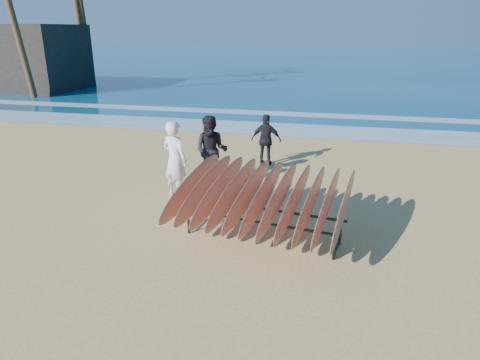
{
  "coord_description": "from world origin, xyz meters",
  "views": [
    {
      "loc": [
        1.91,
        -7.52,
        3.97
      ],
      "look_at": [
        0.0,
        0.8,
        0.95
      ],
      "focal_mm": 32.0,
      "sensor_mm": 36.0,
      "label": 1
    }
  ],
  "objects": [
    {
      "name": "person_dark_b",
      "position": [
        -0.14,
        5.0,
        0.79
      ],
      "size": [
        0.93,
        0.42,
        1.57
      ],
      "primitive_type": "imported",
      "rotation": [
        0.0,
        0.0,
        3.11
      ],
      "color": "black",
      "rests_on": "ground"
    },
    {
      "name": "foam_near",
      "position": [
        0.0,
        10.0,
        0.01
      ],
      "size": [
        160.0,
        160.0,
        0.0
      ],
      "primitive_type": "plane",
      "color": "white",
      "rests_on": "ground"
    },
    {
      "name": "foam_far",
      "position": [
        0.0,
        13.5,
        0.01
      ],
      "size": [
        160.0,
        160.0,
        0.0
      ],
      "primitive_type": "plane",
      "color": "white",
      "rests_on": "ground"
    },
    {
      "name": "ground",
      "position": [
        0.0,
        0.0,
        0.0
      ],
      "size": [
        120.0,
        120.0,
        0.0
      ],
      "primitive_type": "plane",
      "color": "tan",
      "rests_on": "ground"
    },
    {
      "name": "building",
      "position": [
        -20.42,
        18.72,
        2.13
      ],
      "size": [
        9.6,
        5.33,
        4.26
      ],
      "primitive_type": "cube",
      "color": "#2D2823",
      "rests_on": "ground"
    },
    {
      "name": "person_dark_a",
      "position": [
        -1.26,
        2.93,
        0.93
      ],
      "size": [
        0.94,
        0.75,
        1.87
      ],
      "primitive_type": "imported",
      "rotation": [
        0.0,
        0.0,
        0.05
      ],
      "color": "black",
      "rests_on": "ground"
    },
    {
      "name": "person_white",
      "position": [
        -1.86,
        1.83,
        0.97
      ],
      "size": [
        0.83,
        0.7,
        1.93
      ],
      "primitive_type": "imported",
      "rotation": [
        0.0,
        0.0,
        2.75
      ],
      "color": "silver",
      "rests_on": "ground"
    },
    {
      "name": "surfboard_rack",
      "position": [
        0.62,
        0.09,
        0.9
      ],
      "size": [
        3.55,
        3.21,
        1.46
      ],
      "rotation": [
        0.0,
        0.0,
        -0.15
      ],
      "color": "black",
      "rests_on": "ground"
    },
    {
      "name": "ocean",
      "position": [
        0.0,
        55.0,
        0.01
      ],
      "size": [
        160.0,
        160.0,
        0.0
      ],
      "primitive_type": "plane",
      "color": "navy",
      "rests_on": "ground"
    }
  ]
}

